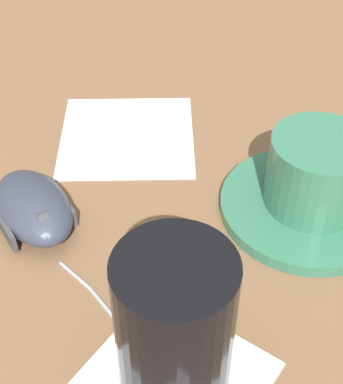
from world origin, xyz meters
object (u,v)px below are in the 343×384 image
at_px(saucer, 306,207).
at_px(drinking_glass, 175,327).
at_px(computer_mouse, 32,209).
at_px(coffee_cup, 319,171).

distance_m(saucer, drinking_glass, 0.20).
relative_size(saucer, computer_mouse, 1.34).
xyz_separation_m(computer_mouse, drinking_glass, (-0.16, 0.09, 0.04)).
bearing_deg(drinking_glass, computer_mouse, -29.96).
relative_size(coffee_cup, drinking_glass, 0.85).
distance_m(coffee_cup, computer_mouse, 0.24).
xyz_separation_m(saucer, drinking_glass, (0.05, 0.19, 0.05)).
bearing_deg(drinking_glass, saucer, -104.92).
distance_m(computer_mouse, drinking_glass, 0.19).
relative_size(saucer, coffee_cup, 1.52).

